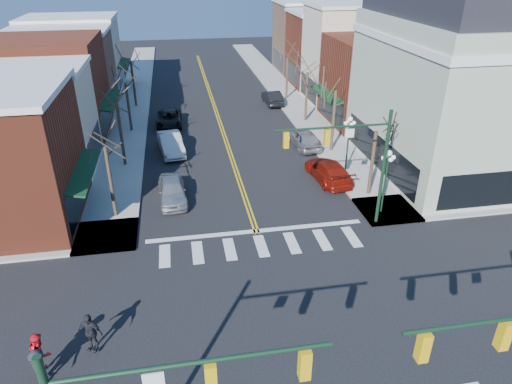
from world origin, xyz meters
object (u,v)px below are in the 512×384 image
car_right_far (272,98)px  pedestrian_red_b (41,353)px  car_left_mid (171,144)px  pedestrian_dark_b (39,366)px  car_right_mid (304,139)px  car_left_far (169,119)px  pedestrian_dark_a (90,332)px  lamppost_midblock (349,135)px  victorian_corner (466,81)px  car_right_near (328,171)px  car_left_near (172,191)px  lamppost_corner (386,171)px

car_right_far → pedestrian_red_b: (-16.40, -34.36, 0.37)m
car_left_mid → pedestrian_dark_b: (-5.20, -22.59, 0.10)m
car_right_mid → car_left_far: bearing=-38.7°
car_right_mid → pedestrian_dark_a: (-14.70, -20.50, 0.28)m
lamppost_midblock → pedestrian_red_b: (-18.20, -16.03, -1.85)m
car_left_far → car_right_far: 12.47m
victorian_corner → pedestrian_red_b: bearing=-149.6°
car_right_far → pedestrian_red_b: size_ratio=2.35×
car_right_mid → pedestrian_dark_b: pedestrian_dark_b is taller
car_left_mid → pedestrian_dark_a: 21.55m
car_left_far → pedestrian_dark_a: size_ratio=2.75×
car_right_far → pedestrian_dark_b: bearing=62.9°
victorian_corner → pedestrian_dark_a: victorian_corner is taller
lamppost_midblock → car_left_mid: bearing=154.9°
victorian_corner → pedestrian_red_b: victorian_corner is taller
car_right_near → pedestrian_red_b: size_ratio=2.71×
victorian_corner → car_left_near: bearing=-174.8°
lamppost_corner → car_right_near: 5.99m
car_left_near → car_right_near: bearing=3.1°
car_right_near → pedestrian_dark_b: 22.41m
car_left_near → lamppost_corner: bearing=-20.3°
victorian_corner → car_right_far: victorian_corner is taller
victorian_corner → car_right_mid: victorian_corner is taller
car_left_near → car_right_near: 11.30m
lamppost_midblock → car_right_far: 18.55m
car_right_near → pedestrian_red_b: pedestrian_red_b is taller
car_left_far → car_right_mid: car_right_mid is taller
car_left_near → pedestrian_dark_b: pedestrian_dark_b is taller
lamppost_midblock → car_right_near: (-1.80, -1.24, -2.21)m
lamppost_midblock → pedestrian_dark_a: 22.50m
lamppost_corner → car_left_near: (-13.04, 4.06, -2.20)m
lamppost_corner → car_right_mid: lamppost_corner is taller
car_left_far → pedestrian_dark_a: pedestrian_dark_a is taller
car_right_mid → car_right_far: (0.00, 13.01, -0.05)m
lamppost_midblock → car_right_far: lamppost_midblock is taller
lamppost_midblock → car_right_mid: (-1.80, 5.32, -2.17)m
car_left_far → car_right_far: car_right_far is taller
car_right_mid → pedestrian_dark_a: pedestrian_dark_a is taller
pedestrian_dark_b → car_right_near: bearing=-93.8°
car_left_far → pedestrian_dark_b: pedestrian_dark_b is taller
car_left_near → car_right_mid: size_ratio=0.97×
pedestrian_red_b → lamppost_midblock: bearing=-63.3°
car_left_near → pedestrian_dark_b: 14.98m
car_left_far → car_right_near: bearing=-49.6°
car_right_mid → pedestrian_dark_b: 27.30m
lamppost_corner → car_left_far: 23.60m
lamppost_midblock → car_right_mid: lamppost_midblock is taller
car_left_near → car_right_mid: 13.66m
car_left_near → pedestrian_dark_a: pedestrian_dark_a is taller
lamppost_midblock → pedestrian_dark_b: lamppost_midblock is taller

